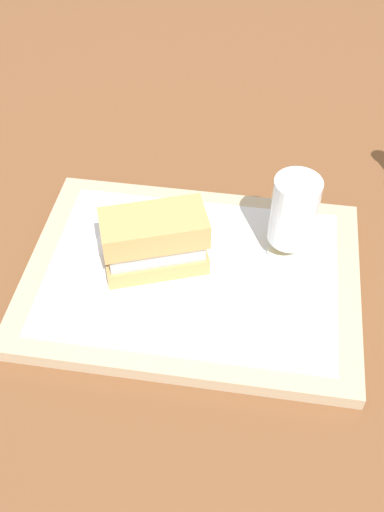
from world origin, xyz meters
TOP-DOWN VIEW (x-y plane):
  - ground_plane at (0.00, 0.00)m, footprint 3.00×3.00m
  - tray at (0.00, 0.00)m, footprint 0.44×0.32m
  - placemat at (0.00, 0.00)m, footprint 0.38×0.27m
  - plate at (-0.05, -0.01)m, footprint 0.19×0.19m
  - sandwich at (-0.04, -0.01)m, footprint 0.14×0.11m
  - beer_glass at (0.12, 0.05)m, footprint 0.06×0.06m

SIDE VIEW (x-z plane):
  - ground_plane at x=0.00m, z-range 0.00..0.00m
  - tray at x=0.00m, z-range 0.00..0.02m
  - placemat at x=0.00m, z-range 0.02..0.02m
  - plate at x=-0.05m, z-range 0.02..0.04m
  - sandwich at x=-0.04m, z-range 0.04..0.12m
  - beer_glass at x=0.12m, z-range 0.03..0.15m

